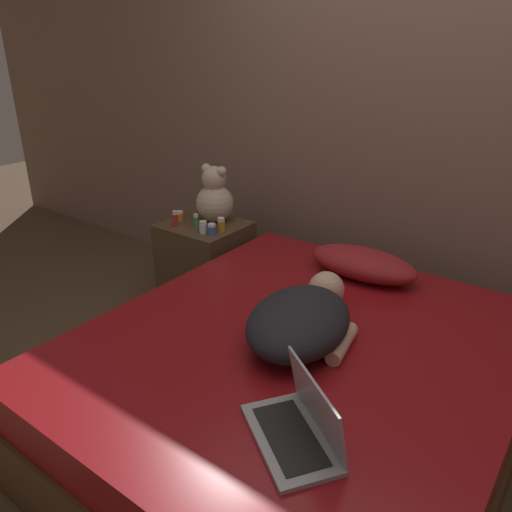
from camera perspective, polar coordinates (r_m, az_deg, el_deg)
ground_plane at (r=2.33m, az=4.58°, el=-19.81°), size 12.00×12.00×0.00m
wall_back at (r=2.82m, az=19.23°, el=16.24°), size 8.00×0.06×2.60m
bed at (r=2.17m, az=4.79°, el=-15.04°), size 1.62×1.85×0.50m
nightstand at (r=3.19m, az=-5.75°, el=-1.02°), size 0.48×0.44×0.56m
pillow at (r=2.54m, az=12.12°, el=-0.85°), size 0.56×0.27×0.14m
person_lying at (r=1.97m, az=5.34°, el=-7.14°), size 0.47×0.71×0.19m
laptop at (r=1.56m, az=5.01°, el=-18.69°), size 0.40×0.37×0.21m
teddy_bear at (r=3.08m, az=-4.76°, el=6.71°), size 0.23×0.23×0.35m
bottle_white at (r=2.92m, az=-6.05°, el=3.27°), size 0.05×0.05×0.07m
bottle_amber at (r=2.94m, az=-4.00°, el=3.58°), size 0.05×0.05×0.08m
bottle_blue at (r=2.89m, az=-5.06°, el=3.04°), size 0.05×0.05×0.07m
bottle_red at (r=3.06m, az=-9.21°, el=4.23°), size 0.03×0.03×0.10m
bottle_green at (r=3.02m, az=-6.88°, el=4.02°), size 0.03×0.03×0.08m
bottle_orange at (r=3.17m, az=-8.76°, el=4.58°), size 0.05×0.05×0.06m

